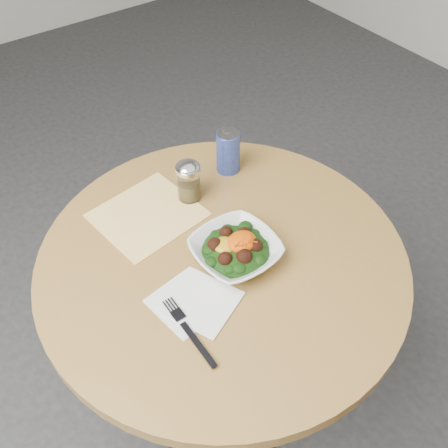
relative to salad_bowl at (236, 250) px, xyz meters
The scene contains 8 objects.
ground 0.78m from the salad_bowl, 128.68° to the left, with size 6.00×6.00×0.00m, color #2C2C2E.
table 0.23m from the salad_bowl, 128.68° to the left, with size 0.90×0.90×0.75m.
cloth_napkin 0.27m from the salad_bowl, 111.76° to the left, with size 0.25×0.23×0.00m, color #FAAC0D.
paper_napkins 0.16m from the salad_bowl, 161.56° to the right, with size 0.20×0.20×0.00m.
salad_bowl is the anchor object (origin of this frame).
fork 0.23m from the salad_bowl, 153.25° to the right, with size 0.03×0.20×0.00m.
spice_shaker 0.25m from the salad_bowl, 83.61° to the left, with size 0.07×0.07×0.12m.
beverage_can 0.33m from the salad_bowl, 56.77° to the left, with size 0.07×0.07×0.13m.
Camera 1 is at (-0.45, -0.63, 1.68)m, focal length 40.00 mm.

